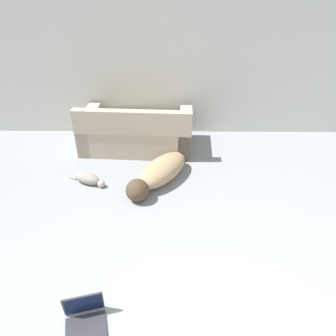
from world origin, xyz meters
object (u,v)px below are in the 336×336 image
at_px(dog, 159,173).
at_px(laptop_open, 85,314).
at_px(couch, 137,133).
at_px(cat, 88,179).

bearing_deg(dog, laptop_open, 17.77).
xyz_separation_m(couch, cat, (-0.59, -1.05, -0.19)).
relative_size(cat, laptop_open, 1.38).
bearing_deg(cat, laptop_open, -54.93).
bearing_deg(dog, couch, -126.30).
height_order(couch, dog, couch).
xyz_separation_m(cat, laptop_open, (0.41, -2.04, 0.00)).
height_order(couch, cat, couch).
height_order(couch, laptop_open, couch).
xyz_separation_m(couch, dog, (0.38, -1.01, -0.11)).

